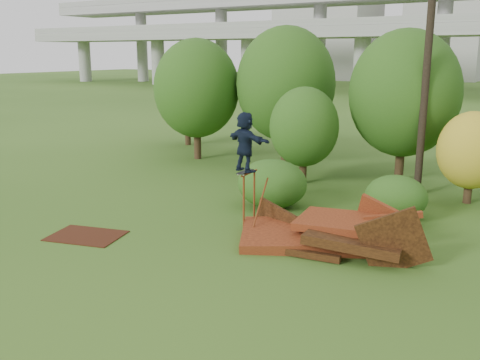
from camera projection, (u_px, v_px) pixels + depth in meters
The scene contains 16 objects.
ground at pixel (226, 256), 14.45m from camera, with size 240.00×240.00×0.00m, color #2D5116.
scrap_pile at pixel (326, 235), 15.11m from camera, with size 5.78×3.83×1.99m.
grind_rail at pixel (249, 194), 16.48m from camera, with size 0.15×1.03×1.80m.
skateboard at pixel (245, 172), 16.06m from camera, with size 0.27×0.79×0.08m.
skater at pixel (245, 142), 15.85m from camera, with size 1.66×0.53×1.79m, color black.
flat_plate at pixel (86, 236), 15.98m from camera, with size 2.10×1.50×0.03m, color #3A190C.
tree_0 at pixel (197, 89), 26.83m from camera, with size 4.30×4.30×6.07m.
tree_1 at pixel (286, 84), 25.57m from camera, with size 4.76×4.76×6.62m.
tree_2 at pixel (304, 127), 21.92m from camera, with size 2.85×2.85×4.02m.
tree_3 at pixel (404, 93), 22.04m from camera, with size 4.57×4.57×6.34m.
tree_4 at pixel (472, 150), 19.05m from camera, with size 2.43×2.43×3.35m.
tree_6 at pixel (187, 93), 31.09m from camera, with size 3.71×3.71×5.19m.
shrub_left at pixel (272, 184), 18.78m from camera, with size 2.49×2.30×1.72m, color #234C14.
shrub_right at pixel (396, 197), 17.55m from camera, with size 2.05×1.88×1.45m, color #234C14.
utility_pole at pixel (429, 46), 19.40m from camera, with size 1.40×0.28×11.03m.
building_right at pixel (449, 6), 103.36m from camera, with size 14.00×14.00×28.00m, color #9E9E99.
Camera 1 is at (7.59, -11.27, 5.36)m, focal length 40.00 mm.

